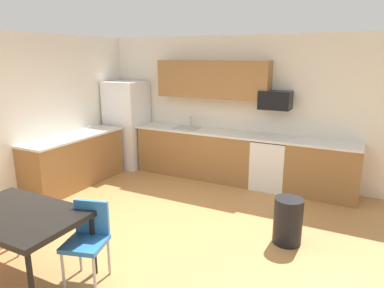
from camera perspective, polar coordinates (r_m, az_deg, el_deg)
ground_plane at (r=4.90m, az=-5.47°, el=-14.04°), size 12.00×12.00×0.00m
wall_back at (r=6.77m, az=6.38°, el=5.95°), size 5.80×0.10×2.70m
wall_left at (r=6.25m, az=-26.84°, el=3.81°), size 0.10×5.80×2.70m
cabinet_run_back at (r=6.86m, az=0.72°, el=-1.54°), size 2.37×0.60×0.90m
cabinet_run_back_right at (r=6.23m, az=20.75°, el=-4.14°), size 1.18×0.60×0.90m
cabinet_run_left at (r=6.68m, az=-18.70°, el=-2.74°), size 0.60×2.00×0.90m
countertop_back at (r=6.52m, az=5.19°, el=1.83°), size 4.80×0.64×0.04m
countertop_left at (r=6.57m, az=-19.03°, el=1.18°), size 0.64×2.00×0.04m
upper_cabinets_back at (r=6.62m, az=3.36°, el=10.62°), size 2.20×0.34×0.70m
refrigerator at (r=7.53m, az=-10.66°, el=3.21°), size 0.76×0.70×1.81m
oven_range at (r=6.37m, az=12.80°, el=-3.11°), size 0.60×0.60×0.91m
microwave at (r=6.23m, az=13.61°, el=7.06°), size 0.54×0.36×0.32m
sink_basin at (r=6.85m, az=-0.87°, el=2.15°), size 0.48×0.40×0.14m
sink_faucet at (r=6.98m, az=-0.19°, el=3.71°), size 0.02×0.02×0.24m
dining_table at (r=4.09m, az=-26.84°, el=-10.87°), size 1.40×0.90×0.75m
chair_near_table at (r=3.88m, az=-16.79°, el=-14.25°), size 0.49×0.49×0.85m
trash_bin at (r=4.63m, az=15.55°, el=-12.13°), size 0.36×0.36×0.60m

